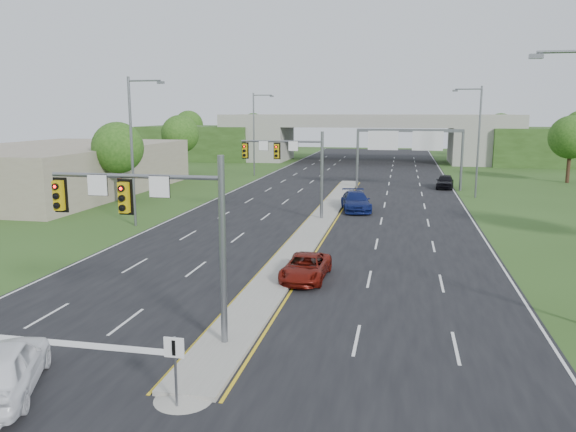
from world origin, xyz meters
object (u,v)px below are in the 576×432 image
Objects in this scene: car_white at (2,368)px; overpass at (367,141)px; signal_mast_far at (293,160)px; sign_gantry at (408,142)px; car_far_c at (445,181)px; car_far_b at (356,201)px; keep_right_sign at (175,360)px; signal_mast_near at (161,218)px; car_far_a at (306,267)px.

overpass is at bearing -116.93° from car_white.
signal_mast_far is at bearing -92.35° from overpass.
sign_gantry is 6.39m from car_far_c.
car_far_b is (-4.37, -15.01, -4.40)m from sign_gantry.
sign_gantry is 51.35m from car_white.
signal_mast_near is at bearing 116.94° from keep_right_sign.
keep_right_sign reaches higher than car_far_c.
sign_gantry is (8.95, 19.99, 0.51)m from signal_mast_far.
signal_mast_near is 1.00× the size of signal_mast_far.
car_far_b is (0.82, 21.08, 0.19)m from car_far_a.
car_white is at bearing -103.73° from sign_gantry.
signal_mast_near is 1.40× the size of car_white.
car_far_a is at bearing -88.79° from overpass.
car_far_a is at bearing 83.59° from keep_right_sign.
keep_right_sign is at bearing -96.33° from car_far_c.
keep_right_sign is 34.52m from car_far_b.
car_far_a is 0.80× the size of car_far_b.
signal_mast_near is at bearing -91.62° from overpass.
sign_gantry reaches higher than car_far_c.
overpass reaches higher than signal_mast_far.
car_far_c is (10.97, 51.09, -0.72)m from keep_right_sign.
overpass reaches higher than keep_right_sign.
keep_right_sign is at bearing -104.46° from car_far_b.
signal_mast_near is 30.58m from car_far_b.
car_white is at bearing -115.22° from car_far_a.
keep_right_sign is 84.55m from overpass.
signal_mast_far is 29.71m from keep_right_sign.
overpass reaches higher than car_white.
keep_right_sign is 5.50m from car_white.
car_white is at bearing -113.25° from car_far_b.
sign_gantry is at bearing 63.17° from car_far_b.
car_far_c is at bearing 20.95° from sign_gantry.
car_far_a is (3.76, -16.10, -4.07)m from signal_mast_far.
car_white is 1.10× the size of car_far_c.
car_far_a is (1.50, 13.36, -0.86)m from keep_right_sign.
car_far_c is (8.65, 16.65, -0.05)m from car_far_b.
sign_gantry is 36.75m from car_far_a.
signal_mast_near is 6.87m from car_white.
signal_mast_far is at bearing -119.38° from car_white.
car_far_b is at bearing -125.88° from car_white.
signal_mast_far is at bearing -114.11° from sign_gantry.
sign_gantry is at bearing 83.70° from car_far_a.
car_far_a is 21.10m from car_far_b.
signal_mast_far is 1.23× the size of car_far_b.
signal_mast_near is at bearing -100.05° from car_far_c.
car_white is 15.28m from car_far_a.
signal_mast_near and signal_mast_far have the same top height.
signal_mast_far is at bearing 105.03° from car_far_a.
signal_mast_far reaches higher than car_far_c.
car_white reaches higher than car_far_b.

